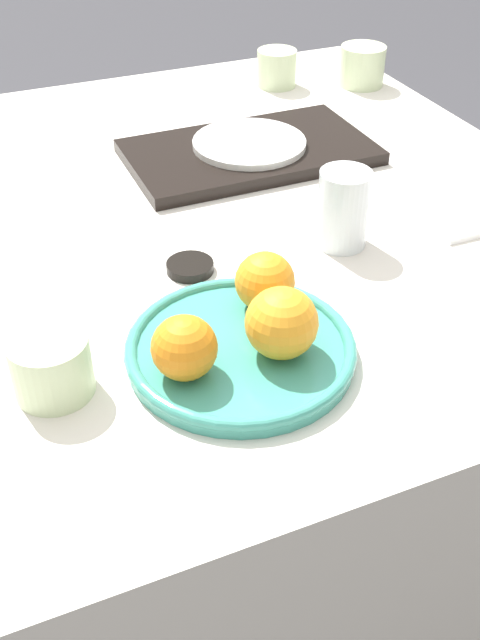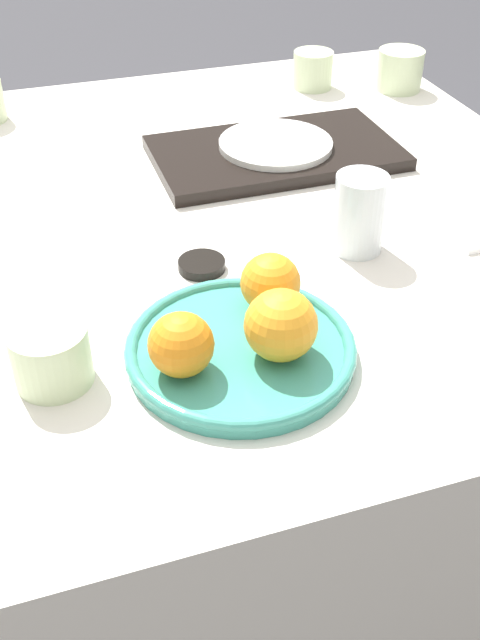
{
  "view_description": "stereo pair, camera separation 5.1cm",
  "coord_description": "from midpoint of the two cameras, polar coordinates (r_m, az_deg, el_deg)",
  "views": [
    {
      "loc": [
        -0.24,
        -0.88,
        1.27
      ],
      "look_at": [
        -0.0,
        -0.33,
        0.8
      ],
      "focal_mm": 42.0,
      "sensor_mm": 36.0,
      "label": 1
    },
    {
      "loc": [
        -0.19,
        -0.9,
        1.27
      ],
      "look_at": [
        -0.0,
        -0.33,
        0.8
      ],
      "focal_mm": 42.0,
      "sensor_mm": 36.0,
      "label": 2
    }
  ],
  "objects": [
    {
      "name": "ground_plane",
      "position": [
        1.57,
        -2.87,
        -16.64
      ],
      "size": [
        12.0,
        12.0,
        0.0
      ],
      "primitive_type": "plane",
      "color": "#38383D"
    },
    {
      "name": "table",
      "position": [
        1.28,
        -3.39,
        -6.73
      ],
      "size": [
        1.21,
        1.1,
        0.75
      ],
      "color": "silver",
      "rests_on": "ground_plane"
    },
    {
      "name": "fruit_platter",
      "position": [
        0.79,
        1.86,
        -2.28
      ],
      "size": [
        0.24,
        0.24,
        0.02
      ],
      "color": "teal",
      "rests_on": "table"
    },
    {
      "name": "orange_0",
      "position": [
        0.82,
        4.12,
        2.8
      ],
      "size": [
        0.07,
        0.07,
        0.07
      ],
      "color": "orange",
      "rests_on": "fruit_platter"
    },
    {
      "name": "orange_1",
      "position": [
        0.74,
        -2.53,
        -1.95
      ],
      "size": [
        0.07,
        0.07,
        0.07
      ],
      "color": "orange",
      "rests_on": "fruit_platter"
    },
    {
      "name": "orange_2",
      "position": [
        0.76,
        5.08,
        -0.44
      ],
      "size": [
        0.08,
        0.08,
        0.08
      ],
      "color": "orange",
      "rests_on": "fruit_platter"
    },
    {
      "name": "water_glass",
      "position": [
        0.96,
        10.6,
        7.95
      ],
      "size": [
        0.07,
        0.07,
        0.1
      ],
      "color": "silver",
      "rests_on": "table"
    },
    {
      "name": "serving_tray",
      "position": [
        1.2,
        3.96,
        12.56
      ],
      "size": [
        0.38,
        0.22,
        0.02
      ],
      "color": "black",
      "rests_on": "table"
    },
    {
      "name": "side_plate",
      "position": [
        1.2,
        3.99,
        13.21
      ],
      "size": [
        0.18,
        0.18,
        0.01
      ],
      "color": "silver",
      "rests_on": "serving_tray"
    },
    {
      "name": "cup_0",
      "position": [
        1.49,
        6.61,
        18.41
      ],
      "size": [
        0.07,
        0.07,
        0.07
      ],
      "color": "beige",
      "rests_on": "table"
    },
    {
      "name": "cup_2",
      "position": [
        0.77,
        -12.36,
        -2.71
      ],
      "size": [
        0.08,
        0.08,
        0.06
      ],
      "color": "beige",
      "rests_on": "table"
    },
    {
      "name": "cup_3",
      "position": [
        1.51,
        13.08,
        18.06
      ],
      "size": [
        0.08,
        0.08,
        0.07
      ],
      "color": "beige",
      "rests_on": "table"
    },
    {
      "name": "napkin",
      "position": [
        1.09,
        18.91,
        7.22
      ],
      "size": [
        0.11,
        0.14,
        0.01
      ],
      "color": "white",
      "rests_on": "table"
    },
    {
      "name": "soy_dish",
      "position": [
        0.93,
        -1.36,
        4.19
      ],
      "size": [
        0.06,
        0.06,
        0.01
      ],
      "color": "black",
      "rests_on": "table"
    }
  ]
}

